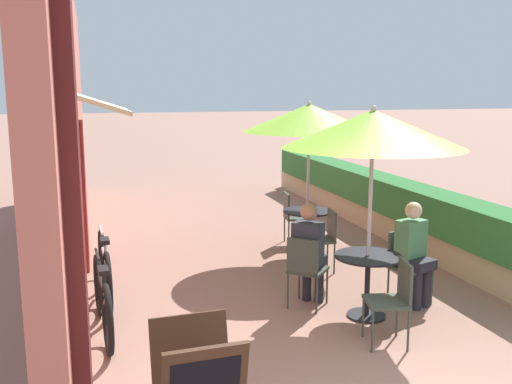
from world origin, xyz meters
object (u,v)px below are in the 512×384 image
cafe_chair_mid_left (324,235)px  bicycle_second (105,268)px  patio_umbrella_mid (309,118)px  cafe_chair_mid_right (293,214)px  seated_patron_near_left (414,249)px  patio_umbrella_near (373,129)px  patio_table_mid (307,224)px  cafe_chair_near_back (394,295)px  patio_table_near (368,273)px  seated_patron_near_right (309,250)px  cafe_chair_near_right (306,266)px  bicycle_leaning (103,299)px  cafe_chair_near_left (406,261)px

cafe_chair_mid_left → bicycle_second: cafe_chair_mid_left is taller
patio_umbrella_mid → cafe_chair_mid_right: patio_umbrella_mid is taller
seated_patron_near_left → cafe_chair_mid_right: bearing=-99.0°
patio_umbrella_mid → patio_umbrella_near: bearing=-94.9°
patio_table_mid → cafe_chair_near_back: bearing=-95.1°
patio_table_near → seated_patron_near_right: (-0.51, 0.51, 0.17)m
seated_patron_near_right → patio_umbrella_mid: 2.50m
patio_table_near → cafe_chair_near_right: bearing=144.0°
patio_umbrella_mid → cafe_chair_mid_right: bearing=88.3°
patio_table_mid → bicycle_leaning: (-3.09, -2.05, -0.15)m
bicycle_leaning → cafe_chair_near_right: bearing=-2.6°
patio_table_near → bicycle_leaning: size_ratio=0.43×
cafe_chair_near_left → cafe_chair_near_right: (-1.24, 0.13, 0.00)m
seated_patron_near_left → seated_patron_near_right: same height
patio_umbrella_near → cafe_chair_near_back: 1.77m
cafe_chair_near_left → cafe_chair_mid_right: (-0.43, 2.85, 0.00)m
seated_patron_near_right → bicycle_second: 2.52m
patio_table_near → cafe_chair_near_back: bearing=-96.0°
seated_patron_near_right → cafe_chair_mid_left: (0.69, 1.19, -0.17)m
cafe_chair_near_back → cafe_chair_mid_right: 3.87m
patio_table_mid → cafe_chair_mid_right: bearing=88.3°
cafe_chair_near_right → patio_umbrella_mid: bearing=110.5°
seated_patron_near_left → patio_table_mid: 2.29m
patio_table_near → patio_umbrella_near: 1.61m
cafe_chair_near_left → patio_umbrella_near: bearing=6.1°
cafe_chair_near_right → cafe_chair_mid_left: size_ratio=1.00×
cafe_chair_mid_left → bicycle_second: size_ratio=0.48×
patio_table_mid → cafe_chair_mid_right: (0.02, 0.72, -0.00)m
seated_patron_near_right → patio_table_mid: (0.71, 1.91, -0.17)m
patio_umbrella_near → seated_patron_near_left: size_ratio=1.91×
cafe_chair_near_right → patio_umbrella_near: bearing=6.1°
cafe_chair_mid_right → seated_patron_near_right: bearing=-7.8°
patio_table_near → cafe_chair_mid_left: bearing=83.8°
cafe_chair_near_back → patio_umbrella_mid: bearing=7.0°
bicycle_leaning → cafe_chair_mid_left: bearing=19.5°
cafe_chair_near_right → cafe_chair_mid_right: same height
seated_patron_near_left → bicycle_second: 3.75m
patio_table_near → cafe_chair_near_left: bearing=24.0°
cafe_chair_mid_right → cafe_chair_near_left: bearing=16.4°
cafe_chair_near_back → cafe_chair_near_right: bearing=36.1°
patio_table_mid → cafe_chair_near_left: bearing=-78.0°
cafe_chair_mid_right → bicycle_second: 3.52m
patio_table_near → bicycle_leaning: 2.91m
patio_umbrella_mid → patio_table_near: bearing=-94.9°
cafe_chair_near_left → bicycle_leaning: bearing=-19.2°
seated_patron_near_left → bicycle_second: bearing=-37.1°
cafe_chair_near_left → cafe_chair_near_back: bearing=36.1°
patio_table_near → patio_table_mid: 2.43m
seated_patron_near_left → cafe_chair_mid_right: size_ratio=1.44×
patio_umbrella_near → cafe_chair_near_back: size_ratio=2.74×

